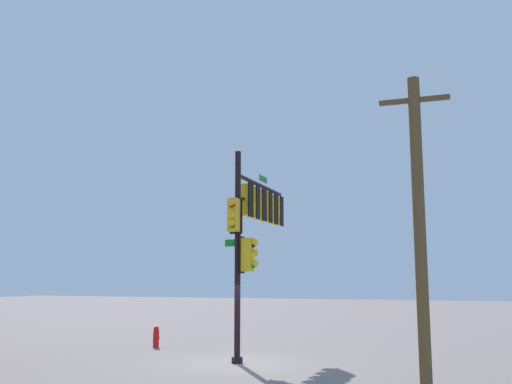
# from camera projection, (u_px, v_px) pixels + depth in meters

# --- Properties ---
(ground_plane) EXTENTS (120.00, 120.00, 0.00)m
(ground_plane) POSITION_uv_depth(u_px,v_px,m) (237.00, 363.00, 18.47)
(ground_plane) COLOR slate
(signal_pole_assembly) EXTENTS (5.45, 1.15, 7.03)m
(signal_pole_assembly) POSITION_uv_depth(u_px,v_px,m) (254.00, 218.00, 20.71)
(signal_pole_assembly) COLOR black
(signal_pole_assembly) RESTS_ON ground_plane
(utility_pole) EXTENTS (0.31, 1.80, 7.94)m
(utility_pole) POSITION_uv_depth(u_px,v_px,m) (419.00, 224.00, 14.45)
(utility_pole) COLOR brown
(utility_pole) RESTS_ON ground_plane
(fire_hydrant) EXTENTS (0.33, 0.24, 0.83)m
(fire_hydrant) POSITION_uv_depth(u_px,v_px,m) (156.00, 337.00, 22.84)
(fire_hydrant) COLOR red
(fire_hydrant) RESTS_ON ground_plane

